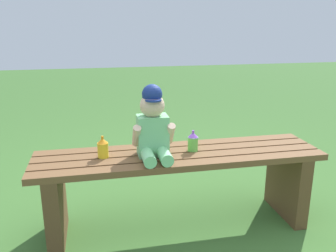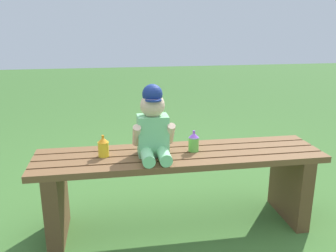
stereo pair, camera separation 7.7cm
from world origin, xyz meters
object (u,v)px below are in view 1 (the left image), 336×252
sippy_cup_left (103,147)px  sippy_cup_right (193,141)px  child_figure (153,126)px  park_bench (179,177)px

sippy_cup_left → sippy_cup_right: bearing=0.0°
child_figure → sippy_cup_right: child_figure is taller
child_figure → sippy_cup_right: 0.27m
child_figure → sippy_cup_left: 0.30m
sippy_cup_right → child_figure: bearing=-171.3°
child_figure → sippy_cup_right: bearing=8.7°
child_figure → sippy_cup_left: child_figure is taller
park_bench → sippy_cup_right: (0.08, 0.02, 0.21)m
child_figure → park_bench: bearing=6.9°
sippy_cup_left → sippy_cup_right: size_ratio=1.00×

